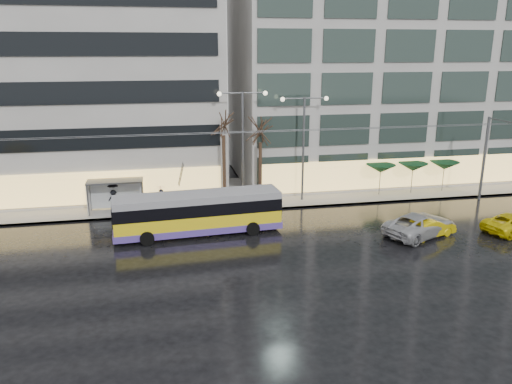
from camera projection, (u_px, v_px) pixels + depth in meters
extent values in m
plane|color=black|center=(241.00, 259.00, 30.39)|extent=(140.00, 140.00, 0.00)
cube|color=gray|center=(237.00, 193.00, 43.94)|extent=(80.00, 10.00, 0.15)
cube|color=slate|center=(247.00, 210.00, 39.28)|extent=(80.00, 0.10, 0.15)
cube|color=#9D9B96|center=(17.00, 63.00, 42.24)|extent=(34.00, 14.00, 22.00)
cube|color=#9D9B96|center=(401.00, 45.00, 48.31)|extent=(32.00, 14.00, 25.00)
cube|color=yellow|center=(198.00, 221.00, 34.22)|extent=(11.37, 3.11, 1.40)
cube|color=#533D99|center=(199.00, 227.00, 34.35)|extent=(11.41, 3.15, 0.47)
cube|color=black|center=(198.00, 206.00, 33.93)|extent=(11.39, 3.13, 0.84)
cube|color=gray|center=(198.00, 197.00, 33.75)|extent=(11.37, 3.11, 0.47)
cube|color=black|center=(277.00, 202.00, 35.38)|extent=(0.21, 2.15, 1.22)
cube|color=black|center=(112.00, 215.00, 32.56)|extent=(0.21, 2.15, 1.22)
cylinder|color=black|center=(245.00, 218.00, 36.34)|extent=(0.96, 0.39, 0.94)
cylinder|color=black|center=(253.00, 229.00, 34.17)|extent=(0.96, 0.39, 0.94)
cylinder|color=black|center=(145.00, 227.00, 34.56)|extent=(0.96, 0.39, 0.94)
cylinder|color=black|center=(147.00, 239.00, 32.38)|extent=(0.96, 0.39, 0.94)
cylinder|color=#595B60|center=(181.00, 175.00, 33.96)|extent=(0.30, 3.48, 2.46)
cylinder|color=#595B60|center=(181.00, 174.00, 34.40)|extent=(0.30, 3.48, 2.46)
cylinder|color=#595B60|center=(484.00, 159.00, 41.52)|extent=(0.24, 0.24, 7.00)
cube|color=#595B60|center=(510.00, 122.00, 38.21)|extent=(0.10, 5.00, 0.10)
cylinder|color=#595B60|center=(241.00, 133.00, 34.11)|extent=(42.00, 0.04, 0.04)
cylinder|color=#595B60|center=(239.00, 132.00, 34.58)|extent=(42.00, 0.04, 0.04)
cube|color=#595B60|center=(115.00, 181.00, 38.08)|extent=(4.20, 1.60, 0.12)
cube|color=silver|center=(117.00, 194.00, 39.09)|extent=(4.00, 0.05, 2.20)
cube|color=white|center=(88.00, 198.00, 38.05)|extent=(0.10, 1.40, 2.20)
cylinder|color=#595B60|center=(88.00, 201.00, 37.40)|extent=(0.10, 0.10, 2.40)
cylinder|color=#595B60|center=(90.00, 196.00, 38.72)|extent=(0.10, 0.10, 2.40)
cylinder|color=#595B60|center=(142.00, 198.00, 38.14)|extent=(0.10, 0.10, 2.40)
cylinder|color=#595B60|center=(143.00, 193.00, 39.46)|extent=(0.10, 0.10, 2.40)
cylinder|color=#595B60|center=(243.00, 149.00, 39.65)|extent=(0.18, 0.18, 9.00)
cylinder|color=#595B60|center=(231.00, 93.00, 38.26)|extent=(1.80, 0.10, 0.10)
cylinder|color=#595B60|center=(254.00, 93.00, 38.60)|extent=(1.80, 0.10, 0.10)
sphere|color=#FFF2CC|center=(219.00, 94.00, 38.11)|extent=(0.36, 0.36, 0.36)
sphere|color=#FFF2CC|center=(265.00, 93.00, 38.78)|extent=(0.36, 0.36, 0.36)
cylinder|color=#595B60|center=(303.00, 150.00, 40.65)|extent=(0.18, 0.18, 8.50)
cylinder|color=#595B60|center=(294.00, 98.00, 39.33)|extent=(1.80, 0.10, 0.10)
cylinder|color=#595B60|center=(316.00, 98.00, 39.66)|extent=(1.80, 0.10, 0.10)
sphere|color=#FFF2CC|center=(283.00, 99.00, 39.18)|extent=(0.36, 0.36, 0.36)
sphere|color=#FFF2CC|center=(326.00, 98.00, 39.85)|extent=(0.36, 0.36, 0.36)
cylinder|color=black|center=(224.00, 170.00, 40.04)|extent=(0.28, 0.28, 5.60)
cylinder|color=black|center=(260.00, 172.00, 40.88)|extent=(0.28, 0.28, 4.90)
cylinder|color=#595B60|center=(380.00, 182.00, 43.01)|extent=(0.06, 0.06, 2.20)
cone|color=#0F391C|center=(381.00, 169.00, 42.68)|extent=(2.50, 2.50, 0.70)
cylinder|color=#595B60|center=(412.00, 180.00, 43.57)|extent=(0.06, 0.06, 2.20)
cone|color=#0F391C|center=(413.00, 167.00, 43.24)|extent=(2.50, 2.50, 0.70)
cylinder|color=#595B60|center=(443.00, 179.00, 44.13)|extent=(0.06, 0.06, 2.20)
cone|color=#0F391C|center=(444.00, 165.00, 43.79)|extent=(2.50, 2.50, 0.70)
imported|color=gold|center=(429.00, 228.00, 33.86)|extent=(4.10, 2.45, 1.28)
imported|color=#A0A1A5|center=(420.00, 225.00, 34.03)|extent=(6.17, 4.67, 1.56)
imported|color=black|center=(161.00, 201.00, 38.09)|extent=(0.78, 0.59, 1.93)
imported|color=#EE4FA8|center=(161.00, 191.00, 37.87)|extent=(1.13, 1.14, 0.88)
imported|color=black|center=(135.00, 194.00, 40.44)|extent=(0.95, 0.85, 1.61)
imported|color=black|center=(114.00, 200.00, 39.13)|extent=(1.08, 0.70, 1.57)
imported|color=black|center=(113.00, 188.00, 38.87)|extent=(0.91, 0.91, 0.72)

